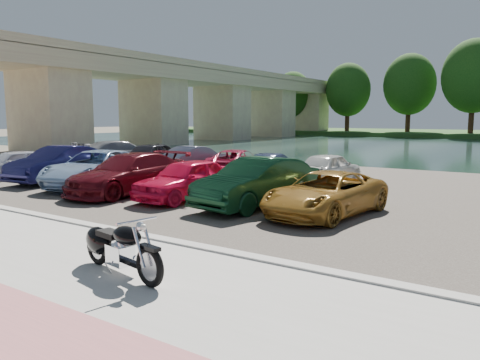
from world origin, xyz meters
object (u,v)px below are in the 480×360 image
(car_0, at_px, (13,164))
(car_1, at_px, (59,164))
(car_2, at_px, (97,169))
(motorcycle, at_px, (115,246))

(car_0, relative_size, car_1, 0.82)
(car_0, height_order, car_2, car_2)
(car_1, bearing_deg, car_2, -10.14)
(car_2, bearing_deg, car_1, 161.53)
(car_2, bearing_deg, car_0, 167.90)
(car_0, distance_m, car_2, 5.25)
(motorcycle, distance_m, car_0, 15.42)
(car_0, bearing_deg, motorcycle, -16.66)
(motorcycle, bearing_deg, car_2, 152.91)
(motorcycle, bearing_deg, car_1, 159.40)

